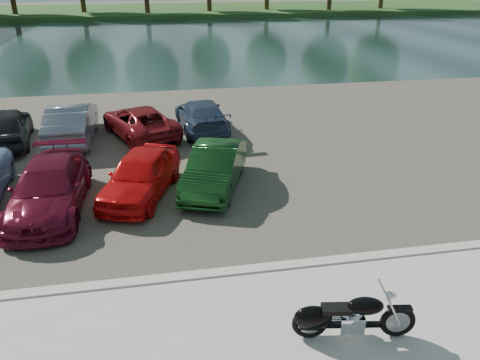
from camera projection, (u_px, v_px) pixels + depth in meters
name	position (u px, v px, depth m)	size (l,w,h in m)	color
ground	(315.00, 328.00, 9.23)	(200.00, 200.00, 0.00)	#595447
kerb	(288.00, 267.00, 10.99)	(60.00, 0.30, 0.14)	#BAB8AF
parking_lot	(228.00, 141.00, 19.06)	(60.00, 18.00, 0.04)	#3C3931
river	(181.00, 41.00, 45.02)	(120.00, 40.00, 0.00)	#192D2A
far_bank	(167.00, 10.00, 73.54)	(120.00, 24.00, 0.60)	#214217
motorcycle	(343.00, 317.00, 8.68)	(2.32, 0.80, 1.05)	black
car_3	(49.00, 188.00, 13.37)	(1.93, 4.74, 1.38)	maroon
car_4	(141.00, 175.00, 14.23)	(1.63, 4.05, 1.38)	red
car_5	(215.00, 168.00, 14.75)	(1.43, 4.10, 1.35)	#0E3612
car_8	(5.00, 127.00, 18.34)	(1.76, 4.38, 1.49)	black
car_9	(72.00, 122.00, 18.83)	(1.61, 4.60, 1.52)	slate
car_10	(140.00, 122.00, 19.32)	(2.09, 4.53, 1.26)	maroon
car_11	(201.00, 115.00, 20.05)	(1.84, 4.53, 1.32)	navy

